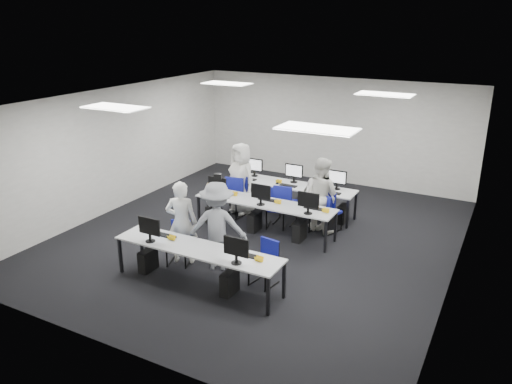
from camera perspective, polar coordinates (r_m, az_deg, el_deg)
The scene contains 23 objects.
room at distance 10.52m, azimuth 0.51°, elevation 2.43°, with size 9.00×9.02×3.00m.
ceiling_panels at distance 10.19m, azimuth 0.54°, elevation 10.44°, with size 5.20×4.60×0.02m.
desk_front at distance 8.91m, azimuth -6.71°, elevation -6.63°, with size 3.20×0.70×0.73m.
desk_mid at distance 10.96m, azimuth 0.98°, elevation -1.40°, with size 3.20×0.70×0.73m.
desk_back at distance 12.15m, azimuth 3.99°, elevation 0.66°, with size 3.20×0.70×0.73m.
equipment_front at distance 9.14m, azimuth -7.69°, elevation -8.23°, with size 2.51×0.41×1.19m.
equipment_mid at distance 11.14m, azimuth 0.05°, elevation -2.82°, with size 2.91×0.41×1.19m.
equipment_back at distance 12.20m, azimuth 4.81°, elevation -0.88°, with size 2.91×0.41×1.19m.
chair_0 at distance 9.91m, azimuth -8.74°, elevation -6.62°, with size 0.52×0.55×0.83m.
chair_1 at distance 9.06m, azimuth 0.93°, elevation -9.01°, with size 0.47×0.50×0.83m.
chair_2 at distance 12.10m, azimuth -2.39°, elevation -1.27°, with size 0.53×0.57×0.97m.
chair_3 at distance 11.45m, azimuth 2.39°, elevation -2.67°, with size 0.53×0.56×0.87m.
chair_4 at distance 11.26m, azimuth 7.61°, elevation -3.18°, with size 0.51×0.54×0.89m.
chair_5 at distance 12.23m, azimuth -2.16°, elevation -1.04°, with size 0.57×0.61×0.97m.
chair_6 at distance 11.68m, azimuth 3.33°, elevation -2.10°, with size 0.51×0.55×0.95m.
chair_7 at distance 11.35m, azimuth 8.28°, elevation -3.05°, with size 0.57×0.59×0.88m.
handbag at distance 11.49m, azimuth -5.02°, elevation 0.52°, with size 0.34×0.22×0.28m, color #A18453.
student_0 at distance 9.72m, azimuth -8.49°, elevation -3.45°, with size 0.61×0.40×1.66m, color white.
student_1 at distance 11.16m, azimuth 7.44°, elevation -0.27°, with size 0.82×0.64×1.69m, color white.
student_2 at distance 12.07m, azimuth -1.70°, elevation 1.55°, with size 0.85×0.56×1.75m, color white.
student_3 at distance 11.31m, azimuth 7.18°, elevation -0.39°, with size 0.90×0.38×1.54m, color white.
photographer at distance 9.41m, azimuth -4.43°, elevation -3.89°, with size 1.11×0.64×1.72m, color gray.
dslr_camera at distance 9.25m, azimuth -4.39°, elevation 1.78°, with size 0.14×0.18×0.10m, color black.
Camera 1 is at (4.65, -8.93, 4.56)m, focal length 35.00 mm.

